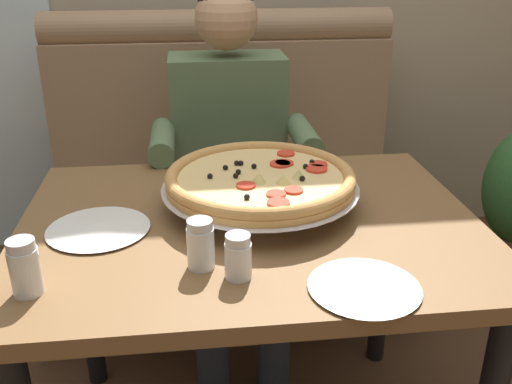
# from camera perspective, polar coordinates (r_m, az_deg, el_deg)

# --- Properties ---
(booth_bench) EXTENTS (1.42, 0.78, 1.13)m
(booth_bench) POSITION_cam_1_polar(r_m,az_deg,el_deg) (2.35, -2.91, -0.94)
(booth_bench) COLOR #937556
(booth_bench) RESTS_ON ground_plane
(dining_table) EXTENTS (1.12, 0.84, 0.75)m
(dining_table) POSITION_cam_1_polar(r_m,az_deg,el_deg) (1.45, -0.56, -6.37)
(dining_table) COLOR brown
(dining_table) RESTS_ON ground_plane
(diner_main) EXTENTS (0.54, 0.64, 1.27)m
(diner_main) POSITION_cam_1_polar(r_m,az_deg,el_deg) (1.99, -2.43, 4.10)
(diner_main) COLOR #2D3342
(diner_main) RESTS_ON ground_plane
(pizza) EXTENTS (0.50, 0.50, 0.11)m
(pizza) POSITION_cam_1_polar(r_m,az_deg,el_deg) (1.44, 0.47, 1.25)
(pizza) COLOR silver
(pizza) RESTS_ON dining_table
(shaker_pepper_flakes) EXTENTS (0.06, 0.06, 0.11)m
(shaker_pepper_flakes) POSITION_cam_1_polar(r_m,az_deg,el_deg) (1.19, -5.53, -5.52)
(shaker_pepper_flakes) COLOR white
(shaker_pepper_flakes) RESTS_ON dining_table
(shaker_parmesan) EXTENTS (0.06, 0.06, 0.10)m
(shaker_parmesan) POSITION_cam_1_polar(r_m,az_deg,el_deg) (1.15, -1.79, -6.73)
(shaker_parmesan) COLOR white
(shaker_parmesan) RESTS_ON dining_table
(shaker_oregano) EXTENTS (0.06, 0.06, 0.11)m
(shaker_oregano) POSITION_cam_1_polar(r_m,az_deg,el_deg) (1.18, -21.99, -7.31)
(shaker_oregano) COLOR white
(shaker_oregano) RESTS_ON dining_table
(plate_near_left) EXTENTS (0.24, 0.24, 0.02)m
(plate_near_left) POSITION_cam_1_polar(r_m,az_deg,el_deg) (1.40, -15.45, -3.34)
(plate_near_left) COLOR white
(plate_near_left) RESTS_ON dining_table
(plate_near_right) EXTENTS (0.22, 0.22, 0.02)m
(plate_near_right) POSITION_cam_1_polar(r_m,az_deg,el_deg) (1.15, 10.75, -9.05)
(plate_near_right) COLOR white
(plate_near_right) RESTS_ON dining_table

